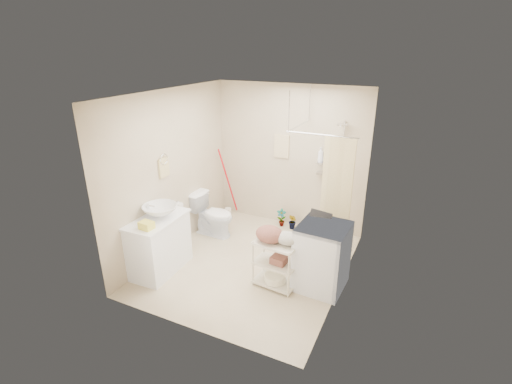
# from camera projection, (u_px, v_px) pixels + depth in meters

# --- Properties ---
(floor) EXTENTS (3.20, 3.20, 0.00)m
(floor) POSITION_uv_depth(u_px,v_px,m) (251.00, 263.00, 5.82)
(floor) COLOR beige
(floor) RESTS_ON ground
(ceiling) EXTENTS (2.80, 3.20, 0.04)m
(ceiling) POSITION_uv_depth(u_px,v_px,m) (250.00, 94.00, 4.86)
(ceiling) COLOR silver
(ceiling) RESTS_ON ground
(wall_back) EXTENTS (2.80, 0.04, 2.60)m
(wall_back) POSITION_uv_depth(u_px,v_px,m) (289.00, 158.00, 6.69)
(wall_back) COLOR beige
(wall_back) RESTS_ON ground
(wall_front) EXTENTS (2.80, 0.04, 2.60)m
(wall_front) POSITION_uv_depth(u_px,v_px,m) (185.00, 234.00, 4.00)
(wall_front) COLOR beige
(wall_front) RESTS_ON ground
(wall_left) EXTENTS (0.04, 3.20, 2.60)m
(wall_left) POSITION_uv_depth(u_px,v_px,m) (172.00, 173.00, 5.90)
(wall_left) COLOR beige
(wall_left) RESTS_ON ground
(wall_right) EXTENTS (0.04, 3.20, 2.60)m
(wall_right) POSITION_uv_depth(u_px,v_px,m) (348.00, 203.00, 4.79)
(wall_right) COLOR beige
(wall_right) RESTS_ON ground
(vanity) EXTENTS (0.58, 1.00, 0.86)m
(vanity) POSITION_uv_depth(u_px,v_px,m) (159.00, 244.00, 5.51)
(vanity) COLOR white
(vanity) RESTS_ON ground
(sink) EXTENTS (0.52, 0.52, 0.17)m
(sink) POSITION_uv_depth(u_px,v_px,m) (160.00, 211.00, 5.38)
(sink) COLOR silver
(sink) RESTS_ON vanity
(counter_basket) EXTENTS (0.20, 0.16, 0.10)m
(counter_basket) POSITION_uv_depth(u_px,v_px,m) (146.00, 225.00, 5.03)
(counter_basket) COLOR #E5DD4B
(counter_basket) RESTS_ON vanity
(floor_basket) EXTENTS (0.27, 0.24, 0.12)m
(floor_basket) POSITION_uv_depth(u_px,v_px,m) (159.00, 278.00, 5.35)
(floor_basket) COLOR yellow
(floor_basket) RESTS_ON ground
(toilet) EXTENTS (0.77, 0.46, 0.77)m
(toilet) POSITION_uv_depth(u_px,v_px,m) (213.00, 214.00, 6.59)
(toilet) COLOR white
(toilet) RESTS_ON ground
(mop) EXTENTS (0.16, 0.16, 1.37)m
(mop) POSITION_uv_depth(u_px,v_px,m) (227.00, 182.00, 7.25)
(mop) COLOR red
(mop) RESTS_ON ground
(potted_plant_a) EXTENTS (0.21, 0.17, 0.34)m
(potted_plant_a) POSITION_uv_depth(u_px,v_px,m) (281.00, 218.00, 6.96)
(potted_plant_a) COLOR brown
(potted_plant_a) RESTS_ON ground
(potted_plant_b) EXTENTS (0.21, 0.21, 0.30)m
(potted_plant_b) POSITION_uv_depth(u_px,v_px,m) (293.00, 222.00, 6.85)
(potted_plant_b) COLOR brown
(potted_plant_b) RESTS_ON ground
(hanging_towel) EXTENTS (0.28, 0.03, 0.42)m
(hanging_towel) POSITION_uv_depth(u_px,v_px,m) (282.00, 146.00, 6.65)
(hanging_towel) COLOR beige
(hanging_towel) RESTS_ON wall_back
(towel_ring) EXTENTS (0.04, 0.22, 0.34)m
(towel_ring) POSITION_uv_depth(u_px,v_px,m) (164.00, 166.00, 5.66)
(towel_ring) COLOR #D4C17D
(towel_ring) RESTS_ON wall_left
(tp_holder) EXTENTS (0.08, 0.12, 0.14)m
(tp_holder) POSITION_uv_depth(u_px,v_px,m) (178.00, 205.00, 6.14)
(tp_holder) COLOR white
(tp_holder) RESTS_ON wall_left
(shower) EXTENTS (1.10, 1.10, 2.10)m
(shower) POSITION_uv_depth(u_px,v_px,m) (326.00, 188.00, 5.98)
(shower) COLOR silver
(shower) RESTS_ON ground
(shampoo_bottle_a) EXTENTS (0.11, 0.11, 0.25)m
(shampoo_bottle_a) POSITION_uv_depth(u_px,v_px,m) (321.00, 155.00, 6.33)
(shampoo_bottle_a) COLOR silver
(shampoo_bottle_a) RESTS_ON shower
(shampoo_bottle_b) EXTENTS (0.09, 0.09, 0.18)m
(shampoo_bottle_b) POSITION_uv_depth(u_px,v_px,m) (329.00, 158.00, 6.28)
(shampoo_bottle_b) COLOR #3C64A9
(shampoo_bottle_b) RESTS_ON shower
(washing_machine) EXTENTS (0.68, 0.70, 0.95)m
(washing_machine) POSITION_uv_depth(u_px,v_px,m) (322.00, 256.00, 5.12)
(washing_machine) COLOR silver
(washing_machine) RESTS_ON ground
(laundry_rack) EXTENTS (0.63, 0.41, 0.83)m
(laundry_rack) POSITION_uv_depth(u_px,v_px,m) (276.00, 260.00, 5.15)
(laundry_rack) COLOR beige
(laundry_rack) RESTS_ON ground
(ironing_board) EXTENTS (0.31, 0.12, 1.09)m
(ironing_board) POSITION_uv_depth(u_px,v_px,m) (313.00, 246.00, 5.25)
(ironing_board) COLOR black
(ironing_board) RESTS_ON ground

